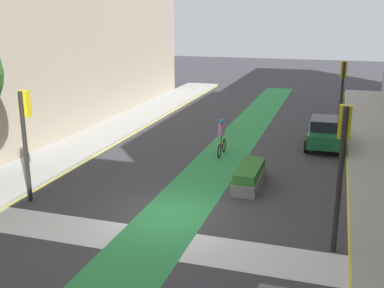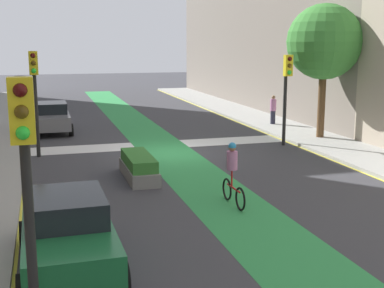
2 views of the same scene
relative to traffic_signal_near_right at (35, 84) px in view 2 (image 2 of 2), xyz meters
name	(u,v)px [view 2 (image 2 of 2)]	position (x,y,z in m)	size (l,w,h in m)	color
ground_plane	(171,153)	(-5.50, 0.78, -3.06)	(120.00, 120.00, 0.00)	#38383D
bike_lane_paint	(169,153)	(-5.41, 0.78, -3.06)	(2.40, 60.00, 0.01)	#2D8C47
crosswalk_band	(161,145)	(-5.50, -1.22, -3.06)	(12.00, 1.80, 0.01)	silver
sidewalk_left	(326,143)	(-13.00, 0.78, -2.99)	(3.00, 60.00, 0.15)	#9E9E99
curb_stripe_left	(297,146)	(-11.50, 0.78, -3.06)	(0.16, 60.00, 0.01)	yellow
curb_stripe_right	(26,162)	(0.50, 0.78, -3.06)	(0.16, 60.00, 0.01)	yellow
traffic_signal_near_right	(35,84)	(0.00, 0.00, 0.00)	(0.35, 0.52, 4.37)	black
traffic_signal_near_left	(287,82)	(-10.99, 0.56, -0.14)	(0.35, 0.52, 4.16)	black
traffic_signal_far_right	(25,163)	(0.00, 14.33, -0.09)	(0.35, 0.52, 4.24)	black
car_green_right_far	(67,232)	(-0.64, 11.45, -2.26)	(2.08, 4.23, 1.57)	#196033
car_grey_right_near	(52,117)	(-0.68, -6.26, -2.26)	(2.04, 4.21, 1.57)	slate
cyclist_in_lane	(233,172)	(-5.52, 8.27, -2.09)	(0.32, 1.73, 1.86)	black
pedestrian_sidewalk_left_a	(273,109)	(-12.82, -4.74, -2.09)	(0.34, 0.34, 1.63)	#262638
street_tree_near	(324,42)	(-13.29, -0.27, 1.65)	(3.58, 3.58, 6.38)	brown
median_planter	(139,167)	(-3.41, 4.53, -2.66)	(0.96, 3.01, 0.85)	slate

